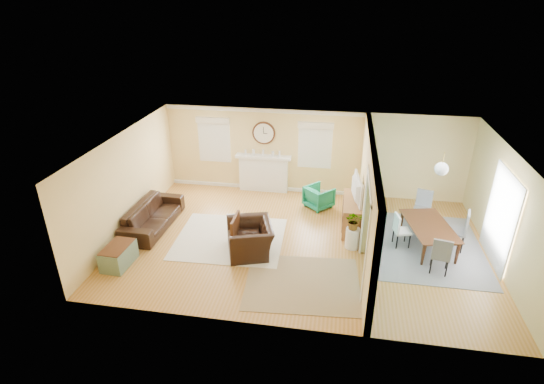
% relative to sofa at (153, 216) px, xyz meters
% --- Properties ---
extents(floor, '(9.00, 9.00, 0.00)m').
position_rel_sofa_xyz_m(floor, '(3.98, -0.15, -0.33)').
color(floor, '#A86E26').
rests_on(floor, ground).
extents(wall_back, '(9.00, 0.02, 2.60)m').
position_rel_sofa_xyz_m(wall_back, '(3.98, 2.85, 0.97)').
color(wall_back, '#D8BD77').
rests_on(wall_back, ground).
extents(wall_front, '(9.00, 0.02, 2.60)m').
position_rel_sofa_xyz_m(wall_front, '(3.98, -3.15, 0.97)').
color(wall_front, '#D8BD77').
rests_on(wall_front, ground).
extents(wall_left, '(0.02, 6.00, 2.60)m').
position_rel_sofa_xyz_m(wall_left, '(-0.52, -0.15, 0.97)').
color(wall_left, '#D8BD77').
rests_on(wall_left, ground).
extents(wall_right, '(0.02, 6.00, 2.60)m').
position_rel_sofa_xyz_m(wall_right, '(8.48, -0.15, 0.97)').
color(wall_right, '#D8BD77').
rests_on(wall_right, ground).
extents(ceiling, '(9.00, 6.00, 0.02)m').
position_rel_sofa_xyz_m(ceiling, '(3.98, -0.15, 2.27)').
color(ceiling, white).
rests_on(ceiling, wall_back).
extents(partition, '(0.17, 6.00, 2.60)m').
position_rel_sofa_xyz_m(partition, '(5.49, 0.13, 1.03)').
color(partition, '#D8BD77').
rests_on(partition, ground).
extents(fireplace, '(1.70, 0.30, 1.17)m').
position_rel_sofa_xyz_m(fireplace, '(2.48, 2.73, 0.27)').
color(fireplace, white).
rests_on(fireplace, ground).
extents(wall_clock, '(0.70, 0.07, 0.70)m').
position_rel_sofa_xyz_m(wall_clock, '(2.48, 2.82, 1.52)').
color(wall_clock, '#4E2712').
rests_on(wall_clock, wall_back).
extents(window_left, '(1.05, 0.13, 1.42)m').
position_rel_sofa_xyz_m(window_left, '(0.93, 2.81, 1.33)').
color(window_left, white).
rests_on(window_left, wall_back).
extents(window_right, '(1.05, 0.13, 1.42)m').
position_rel_sofa_xyz_m(window_right, '(4.03, 2.81, 1.33)').
color(window_right, white).
rests_on(window_right, wall_back).
extents(french_doors, '(0.06, 1.70, 2.20)m').
position_rel_sofa_xyz_m(french_doors, '(8.43, -0.15, 0.77)').
color(french_doors, white).
rests_on(french_doors, ground).
extents(pendant, '(0.30, 0.30, 0.55)m').
position_rel_sofa_xyz_m(pendant, '(6.98, -0.15, 1.87)').
color(pendant, gold).
rests_on(pendant, ceiling).
extents(rug_cream, '(2.76, 2.42, 0.01)m').
position_rel_sofa_xyz_m(rug_cream, '(2.16, -0.26, -0.32)').
color(rug_cream, white).
rests_on(rug_cream, floor).
extents(rug_jute, '(2.58, 2.18, 0.01)m').
position_rel_sofa_xyz_m(rug_jute, '(4.17, -1.78, -0.32)').
color(rug_jute, tan).
rests_on(rug_jute, floor).
extents(rug_grey, '(2.59, 3.24, 0.01)m').
position_rel_sofa_xyz_m(rug_grey, '(7.06, 0.19, -0.32)').
color(rug_grey, slate).
rests_on(rug_grey, floor).
extents(sofa, '(0.94, 2.28, 0.66)m').
position_rel_sofa_xyz_m(sofa, '(0.00, 0.00, 0.00)').
color(sofa, black).
rests_on(sofa, floor).
extents(eames_chair, '(1.34, 1.44, 0.76)m').
position_rel_sofa_xyz_m(eames_chair, '(2.80, -0.76, 0.05)').
color(eames_chair, black).
rests_on(eames_chair, floor).
extents(green_chair, '(0.98, 0.98, 0.64)m').
position_rel_sofa_xyz_m(green_chair, '(4.26, 1.87, -0.01)').
color(green_chair, '#0F6C57').
rests_on(green_chair, floor).
extents(trunk, '(0.56, 0.88, 0.50)m').
position_rel_sofa_xyz_m(trunk, '(-0.05, -1.78, -0.08)').
color(trunk, slate).
rests_on(trunk, floor).
extents(credenza, '(0.50, 1.47, 0.80)m').
position_rel_sofa_xyz_m(credenza, '(5.20, 0.84, 0.07)').
color(credenza, '#915E35').
rests_on(credenza, floor).
extents(tv, '(0.30, 1.14, 0.65)m').
position_rel_sofa_xyz_m(tv, '(5.18, 0.84, 0.80)').
color(tv, black).
rests_on(tv, credenza).
extents(garden_stool, '(0.35, 0.35, 0.52)m').
position_rel_sofa_xyz_m(garden_stool, '(5.22, -0.15, -0.07)').
color(garden_stool, white).
rests_on(garden_stool, floor).
extents(potted_plant, '(0.46, 0.41, 0.47)m').
position_rel_sofa_xyz_m(potted_plant, '(5.22, -0.15, 0.42)').
color(potted_plant, '#337F33').
rests_on(potted_plant, garden_stool).
extents(dining_table, '(1.29, 1.88, 0.61)m').
position_rel_sofa_xyz_m(dining_table, '(7.06, 0.19, -0.03)').
color(dining_table, '#4E2712').
rests_on(dining_table, floor).
extents(dining_chair_n, '(0.52, 0.52, 0.94)m').
position_rel_sofa_xyz_m(dining_chair_n, '(7.04, 1.34, 0.22)').
color(dining_chair_n, slate).
rests_on(dining_chair_n, floor).
extents(dining_chair_s, '(0.48, 0.48, 0.91)m').
position_rel_sofa_xyz_m(dining_chair_s, '(7.12, -0.84, 0.21)').
color(dining_chair_s, slate).
rests_on(dining_chair_s, floor).
extents(dining_chair_w, '(0.45, 0.45, 0.86)m').
position_rel_sofa_xyz_m(dining_chair_w, '(6.41, 0.13, 0.17)').
color(dining_chair_w, white).
rests_on(dining_chair_w, floor).
extents(dining_chair_e, '(0.56, 0.56, 1.02)m').
position_rel_sofa_xyz_m(dining_chair_e, '(7.67, 0.21, 0.27)').
color(dining_chair_e, slate).
rests_on(dining_chair_e, floor).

